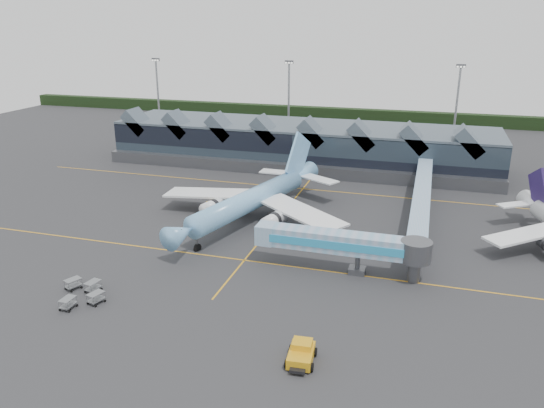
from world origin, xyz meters
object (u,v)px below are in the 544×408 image
(main_airliner, at_px, (254,199))
(pushback_tug, at_px, (301,354))
(jet_bridge, at_px, (351,245))
(fuel_truck, at_px, (215,202))

(main_airliner, distance_m, pushback_tug, 41.06)
(main_airliner, height_order, jet_bridge, main_airliner)
(jet_bridge, xyz_separation_m, pushback_tug, (-1.62, -21.56, -3.24))
(main_airliner, relative_size, jet_bridge, 1.71)
(jet_bridge, distance_m, fuel_truck, 32.43)
(main_airliner, height_order, pushback_tug, main_airliner)
(pushback_tug, bearing_deg, jet_bridge, 81.04)
(jet_bridge, height_order, fuel_truck, jet_bridge)
(fuel_truck, bearing_deg, pushback_tug, -72.23)
(fuel_truck, distance_m, pushback_tug, 46.68)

